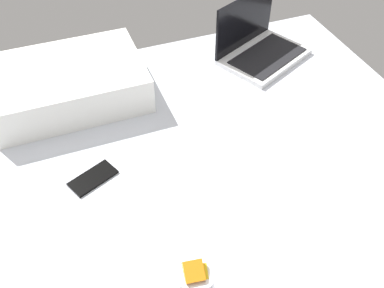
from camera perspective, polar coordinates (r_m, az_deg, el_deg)
The scene contains 5 objects.
bed_mattress at distance 138.07cm, azimuth -2.43°, elevation -6.75°, with size 180.00×140.00×18.00cm, color #B7BCC6.
laptop at distance 178.85cm, azimuth 8.66°, elevation 12.38°, with size 39.68×34.94×23.00cm.
snack_cup at distance 104.85cm, azimuth 0.46°, elevation -17.68°, with size 9.00×9.95×14.10cm.
cell_phone at distance 133.47cm, azimuth -12.72°, elevation -4.33°, with size 6.80×14.00×0.80cm, color black.
pillow at distance 159.74cm, azimuth -15.79°, elevation 7.57°, with size 52.00×36.00×13.00cm, color white.
Camera 1 is at (-24.87, -82.02, 117.24)cm, focal length 41.16 mm.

